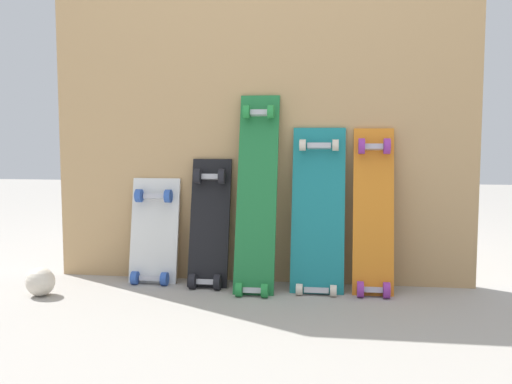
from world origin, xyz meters
name	(u,v)px	position (x,y,z in m)	size (l,w,h in m)	color
ground_plane	(258,284)	(0.00, 0.00, 0.00)	(12.00, 12.00, 0.00)	#9E9991
plywood_wall_panel	(260,97)	(0.00, 0.07, 0.88)	(2.00, 0.04, 1.76)	tan
skateboard_white	(154,237)	(-0.50, -0.02, 0.22)	(0.23, 0.18, 0.56)	silver
skateboard_black	(209,229)	(-0.23, -0.05, 0.26)	(0.19, 0.22, 0.65)	black
skateboard_green	(256,200)	(0.01, -0.09, 0.41)	(0.18, 0.31, 0.96)	#1E7238
skateboard_teal	(318,217)	(0.28, -0.06, 0.33)	(0.24, 0.25, 0.81)	#197A7F
skateboard_orange	(373,217)	(0.53, -0.06, 0.34)	(0.18, 0.25, 0.80)	orange
rubber_ball	(40,282)	(-0.91, -0.34, 0.06)	(0.13, 0.13, 0.13)	beige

